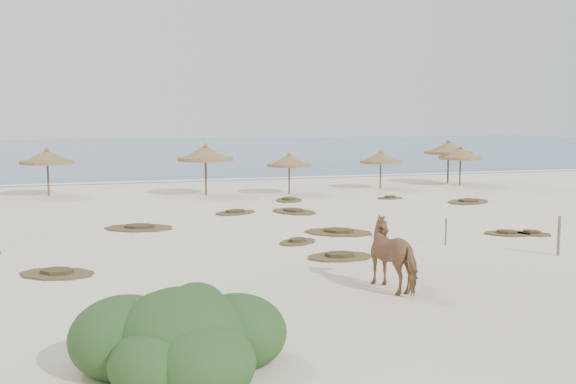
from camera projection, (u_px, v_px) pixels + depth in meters
name	position (u px, v px, depth m)	size (l,w,h in m)	color
ground	(316.00, 254.00, 20.83)	(160.00, 160.00, 0.00)	#F0E0C5
ocean	(142.00, 149.00, 92.08)	(200.00, 100.00, 0.01)	#28527A
foam_line	(194.00, 180.00, 45.53)	(70.00, 0.60, 0.01)	white
palapa_2	(47.00, 158.00, 36.17)	(3.05, 3.05, 2.81)	brown
palapa_3	(205.00, 154.00, 36.63)	(3.85, 3.85, 3.03)	brown
palapa_4	(289.00, 161.00, 37.28)	(2.99, 2.99, 2.45)	brown
palapa_5	(381.00, 158.00, 40.08)	(3.42, 3.42, 2.46)	brown
palapa_6	(461.00, 154.00, 41.91)	(3.52, 3.52, 2.65)	brown
palapa_7	(449.00, 149.00, 43.40)	(3.70, 3.70, 3.04)	brown
horse	(396.00, 254.00, 16.45)	(0.97, 2.14, 1.80)	olive
fence_post_near	(559.00, 236.00, 20.50)	(0.10, 0.10, 1.28)	#726755
fence_post_far	(446.00, 232.00, 22.22)	(0.07, 0.07, 0.94)	#726755
bush	(182.00, 340.00, 11.05)	(3.85, 3.39, 1.72)	#2D4E21
scrub_1	(139.00, 227.00, 25.56)	(3.27, 2.71, 0.16)	brown
scrub_2	(298.00, 241.00, 22.66)	(1.93, 1.78, 0.16)	brown
scrub_3	(294.00, 211.00, 30.05)	(2.53, 2.97, 0.16)	brown
scrub_4	(507.00, 233.00, 24.27)	(2.06, 1.83, 0.16)	brown
scrub_5	(468.00, 201.00, 33.65)	(3.38, 3.00, 0.16)	brown
scrub_7	(289.00, 200.00, 34.33)	(2.08, 2.51, 0.16)	brown
scrub_9	(340.00, 256.00, 20.23)	(2.24, 1.53, 0.16)	brown
scrub_10	(390.00, 198.00, 35.20)	(1.59, 1.10, 0.16)	brown
scrub_11	(57.00, 273.00, 18.01)	(2.59, 2.25, 0.16)	brown
scrub_12	(532.00, 233.00, 24.28)	(1.68, 1.74, 0.16)	brown
scrub_13	(235.00, 212.00, 29.71)	(2.53, 2.19, 0.16)	brown
scrub_15	(338.00, 232.00, 24.56)	(3.17, 2.87, 0.16)	brown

